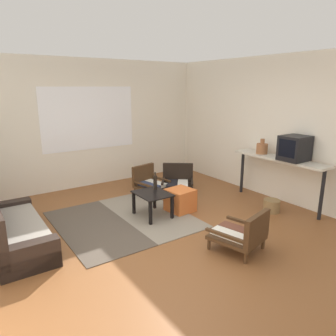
# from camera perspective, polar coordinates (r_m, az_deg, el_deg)

# --- Properties ---
(ground_plane) EXTENTS (7.80, 7.80, 0.00)m
(ground_plane) POSITION_cam_1_polar(r_m,az_deg,el_deg) (4.76, 0.36, -11.99)
(ground_plane) COLOR brown
(far_wall_with_window) EXTENTS (5.60, 0.13, 2.70)m
(far_wall_with_window) POSITION_cam_1_polar(r_m,az_deg,el_deg) (7.03, -14.23, 7.77)
(far_wall_with_window) COLOR silver
(far_wall_with_window) RESTS_ON ground
(side_wall_right) EXTENTS (0.12, 6.60, 2.70)m
(side_wall_right) POSITION_cam_1_polar(r_m,az_deg,el_deg) (6.41, 18.75, 6.82)
(side_wall_right) COLOR silver
(side_wall_right) RESTS_ON ground
(area_rug) EXTENTS (2.05, 2.10, 0.01)m
(area_rug) POSITION_cam_1_polar(r_m,az_deg,el_deg) (5.30, -8.04, -9.23)
(area_rug) COLOR #4C4238
(area_rug) RESTS_ON ground
(couch) EXTENTS (0.71, 1.81, 0.75)m
(couch) POSITION_cam_1_polar(r_m,az_deg,el_deg) (4.85, -26.43, -10.13)
(couch) COLOR black
(couch) RESTS_ON ground
(coffee_table) EXTENTS (0.50, 0.62, 0.41)m
(coffee_table) POSITION_cam_1_polar(r_m,az_deg,el_deg) (5.27, -2.83, -5.40)
(coffee_table) COLOR black
(coffee_table) RESTS_ON ground
(armchair_by_window) EXTENTS (0.66, 0.67, 0.56)m
(armchair_by_window) POSITION_cam_1_polar(r_m,az_deg,el_deg) (6.47, -3.48, -2.48)
(armchair_by_window) COLOR #472D19
(armchair_by_window) RESTS_ON ground
(armchair_striped_foreground) EXTENTS (0.71, 0.75, 0.57)m
(armchair_striped_foreground) POSITION_cam_1_polar(r_m,az_deg,el_deg) (4.34, 13.31, -11.42)
(armchair_striped_foreground) COLOR #472D19
(armchair_striped_foreground) RESTS_ON ground
(armchair_corner) EXTENTS (0.83, 0.82, 0.57)m
(armchair_corner) POSITION_cam_1_polar(r_m,az_deg,el_deg) (6.52, 1.75, -2.27)
(armchair_corner) COLOR black
(armchair_corner) RESTS_ON ground
(ottoman_orange) EXTENTS (0.47, 0.47, 0.40)m
(ottoman_orange) POSITION_cam_1_polar(r_m,az_deg,el_deg) (5.54, 2.23, -5.85)
(ottoman_orange) COLOR #D1662D
(ottoman_orange) RESTS_ON ground
(console_shelf) EXTENTS (0.38, 1.82, 0.89)m
(console_shelf) POSITION_cam_1_polar(r_m,az_deg,el_deg) (6.02, 19.47, 0.88)
(console_shelf) COLOR beige
(console_shelf) RESTS_ON ground
(crt_television) EXTENTS (0.45, 0.41, 0.43)m
(crt_television) POSITION_cam_1_polar(r_m,az_deg,el_deg) (5.80, 21.94, 3.35)
(crt_television) COLOR black
(crt_television) RESTS_ON console_shelf
(clay_vase) EXTENTS (0.21, 0.21, 0.28)m
(clay_vase) POSITION_cam_1_polar(r_m,az_deg,el_deg) (6.22, 16.66, 3.45)
(clay_vase) COLOR #935B38
(clay_vase) RESTS_ON console_shelf
(glass_bottle) EXTENTS (0.06, 0.06, 0.30)m
(glass_bottle) POSITION_cam_1_polar(r_m,az_deg,el_deg) (5.38, -2.34, -2.59)
(glass_bottle) COLOR black
(glass_bottle) RESTS_ON coffee_table
(wicker_basket) EXTENTS (0.28, 0.28, 0.22)m
(wicker_basket) POSITION_cam_1_polar(r_m,az_deg,el_deg) (5.82, 18.24, -6.50)
(wicker_basket) COLOR olive
(wicker_basket) RESTS_ON ground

